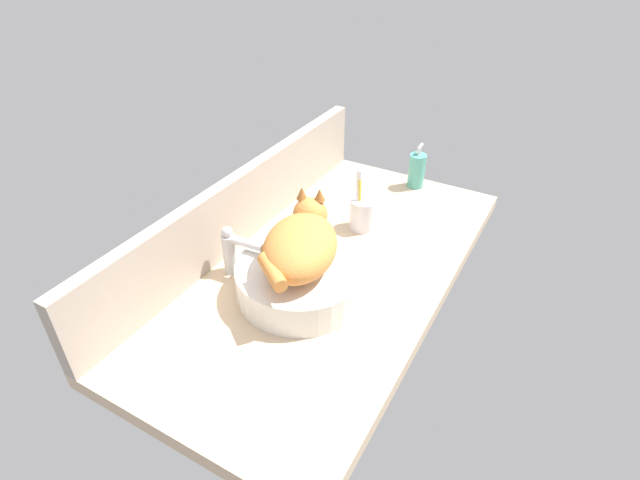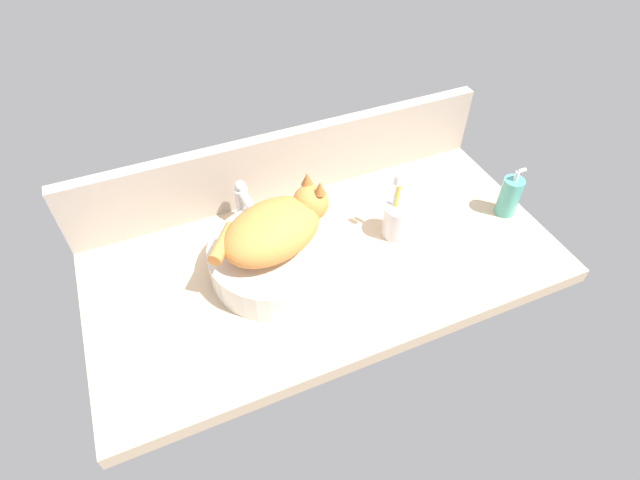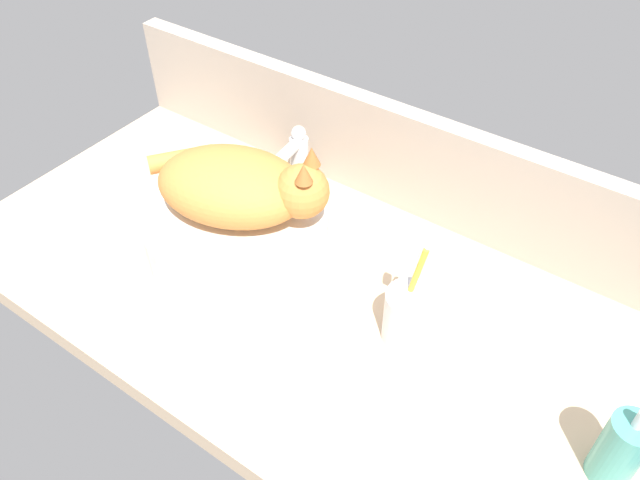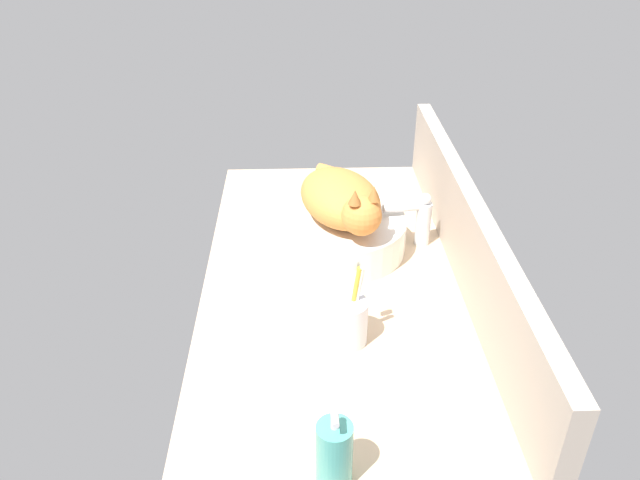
{
  "view_description": "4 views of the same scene",
  "coord_description": "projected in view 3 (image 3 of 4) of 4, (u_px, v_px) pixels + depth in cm",
  "views": [
    {
      "loc": [
        -92.2,
        -49.14,
        80.74
      ],
      "look_at": [
        -4.73,
        0.39,
        10.96
      ],
      "focal_mm": 28.0,
      "sensor_mm": 36.0,
      "label": 1
    },
    {
      "loc": [
        -34.53,
        -77.55,
        94.3
      ],
      "look_at": [
        -2.2,
        -1.99,
        9.27
      ],
      "focal_mm": 28.0,
      "sensor_mm": 36.0,
      "label": 2
    },
    {
      "loc": [
        44.16,
        -55.74,
        76.65
      ],
      "look_at": [
        4.44,
        1.01,
        11.12
      ],
      "focal_mm": 35.0,
      "sensor_mm": 36.0,
      "label": 3
    },
    {
      "loc": [
        114.13,
        -8.17,
        80.18
      ],
      "look_at": [
        -0.17,
        -4.05,
        10.27
      ],
      "focal_mm": 35.0,
      "sensor_mm": 36.0,
      "label": 4
    }
  ],
  "objects": [
    {
      "name": "soap_dispenser",
      "position": [
        620.0,
        450.0,
        0.76
      ],
      "size": [
        5.5,
        5.5,
        14.63
      ],
      "color": "teal",
      "rests_on": "ground_plane"
    },
    {
      "name": "sink_basin",
      "position": [
        237.0,
        230.0,
        1.07
      ],
      "size": [
        31.49,
        31.49,
        8.25
      ],
      "primitive_type": "cylinder",
      "color": "silver",
      "rests_on": "ground_plane"
    },
    {
      "name": "backsplash_panel",
      "position": [
        385.0,
        152.0,
        1.14
      ],
      "size": [
        117.53,
        3.6,
        19.92
      ],
      "primitive_type": "cube",
      "color": "#AD9E8E",
      "rests_on": "ground_plane"
    },
    {
      "name": "cat",
      "position": [
        240.0,
        186.0,
        1.0
      ],
      "size": [
        31.46,
        24.27,
        14.0
      ],
      "color": "orange",
      "rests_on": "sink_basin"
    },
    {
      "name": "ground_plane",
      "position": [
        295.0,
        289.0,
        1.06
      ],
      "size": [
        117.53,
        59.74,
        4.0
      ],
      "primitive_type": "cube",
      "color": "#D1B28E"
    },
    {
      "name": "faucet",
      "position": [
        296.0,
        158.0,
        1.17
      ],
      "size": [
        3.68,
        11.86,
        13.6
      ],
      "color": "silver",
      "rests_on": "ground_plane"
    },
    {
      "name": "toothbrush_cup",
      "position": [
        409.0,
        315.0,
        0.93
      ],
      "size": [
        7.53,
        7.53,
        18.71
      ],
      "color": "silver",
      "rests_on": "ground_plane"
    }
  ]
}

